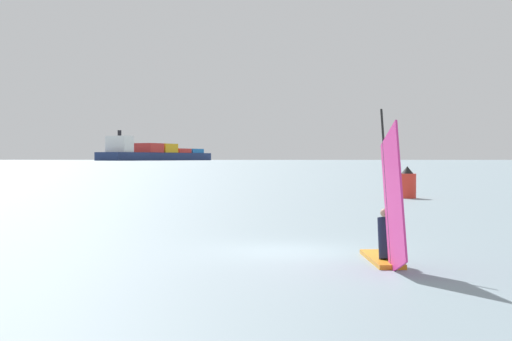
{
  "coord_description": "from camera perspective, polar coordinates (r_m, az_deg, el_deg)",
  "views": [
    {
      "loc": [
        -0.43,
        -18.73,
        2.69
      ],
      "look_at": [
        -1.25,
        10.77,
        2.13
      ],
      "focal_mm": 45.9,
      "sensor_mm": 36.0,
      "label": 1
    }
  ],
  "objects": [
    {
      "name": "channel_buoy",
      "position": [
        44.97,
        13.04,
        -1.14
      ],
      "size": [
        1.17,
        1.17,
        2.15
      ],
      "color": "red",
      "rests_on": "ground_plane"
    },
    {
      "name": "ground_plane",
      "position": [
        18.93,
        2.9,
        -7.07
      ],
      "size": [
        4000.0,
        4000.0,
        0.0
      ],
      "primitive_type": "plane",
      "color": "gray"
    },
    {
      "name": "distant_headland",
      "position": [
        1431.27,
        -1.08,
        1.83
      ],
      "size": [
        882.48,
        423.82,
        42.49
      ],
      "primitive_type": "cube",
      "rotation": [
        0.0,
        0.0,
        0.06
      ],
      "color": "#756B56",
      "rests_on": "ground_plane"
    },
    {
      "name": "cargo_ship",
      "position": [
        757.03,
        -8.64,
        1.49
      ],
      "size": [
        107.5,
        174.18,
        32.11
      ],
      "rotation": [
        0.0,
        0.0,
        1.11
      ],
      "color": "navy",
      "rests_on": "ground_plane"
    },
    {
      "name": "windsurfer",
      "position": [
        16.72,
        11.37,
        -4.79
      ],
      "size": [
        0.78,
        4.07,
        4.14
      ],
      "rotation": [
        0.0,
        0.0,
        1.61
      ],
      "color": "orange",
      "rests_on": "ground_plane"
    }
  ]
}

